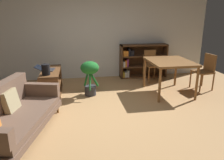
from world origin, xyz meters
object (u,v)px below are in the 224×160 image
at_px(media_console, 52,83).
at_px(potted_floor_plant, 90,73).
at_px(dining_table, 170,64).
at_px(open_laptop, 46,69).
at_px(desk_speaker, 46,70).
at_px(dining_chair_far, 205,70).
at_px(fabric_couch, 10,114).
at_px(bookshelf, 140,61).
at_px(dining_chair_near, 151,64).

xyz_separation_m(media_console, potted_floor_plant, (0.89, -0.11, 0.23)).
bearing_deg(dining_table, open_laptop, 173.04).
relative_size(desk_speaker, dining_chair_far, 0.26).
distance_m(fabric_couch, open_laptop, 1.84).
distance_m(media_console, dining_chair_far, 3.79).
height_order(media_console, dining_table, dining_table).
bearing_deg(bookshelf, potted_floor_plant, -139.80).
height_order(fabric_couch, bookshelf, bookshelf).
distance_m(fabric_couch, potted_floor_plant, 2.10).
bearing_deg(dining_chair_far, bookshelf, 133.17).
height_order(media_console, bookshelf, bookshelf).
distance_m(open_laptop, desk_speaker, 0.44).
height_order(media_console, desk_speaker, desk_speaker).
bearing_deg(dining_chair_near, fabric_couch, -141.50).
distance_m(media_console, potted_floor_plant, 0.92).
xyz_separation_m(potted_floor_plant, dining_chair_far, (2.90, -0.01, -0.03)).
bearing_deg(bookshelf, open_laptop, -155.72).
bearing_deg(dining_chair_near, bookshelf, 112.05).
relative_size(open_laptop, desk_speaker, 1.98).
height_order(desk_speaker, potted_floor_plant, desk_speaker).
distance_m(dining_chair_far, bookshelf, 1.88).
xyz_separation_m(desk_speaker, dining_chair_far, (3.84, 0.23, -0.22)).
relative_size(dining_table, dining_chair_near, 1.35).
xyz_separation_m(dining_chair_near, dining_chair_far, (1.10, -0.91, 0.01)).
distance_m(desk_speaker, dining_chair_near, 2.98).
distance_m(fabric_couch, dining_chair_near, 4.02).
bearing_deg(dining_table, bookshelf, 99.50).
bearing_deg(open_laptop, potted_floor_plant, -10.48).
height_order(fabric_couch, dining_chair_far, dining_chair_far).
relative_size(dining_table, dining_chair_far, 1.30).
bearing_deg(dining_table, dining_chair_near, 93.68).
xyz_separation_m(open_laptop, bookshelf, (2.61, 1.18, -0.14)).
bearing_deg(desk_speaker, bookshelf, 32.20).
xyz_separation_m(desk_speaker, dining_table, (2.81, 0.08, -0.00)).
bearing_deg(open_laptop, media_console, -33.96).
relative_size(potted_floor_plant, dining_table, 0.70).
bearing_deg(desk_speaker, dining_table, 1.67).
height_order(fabric_couch, open_laptop, fabric_couch).
bearing_deg(open_laptop, fabric_couch, -101.22).
relative_size(desk_speaker, potted_floor_plant, 0.28).
bearing_deg(desk_speaker, open_laptop, 97.22).
relative_size(potted_floor_plant, dining_chair_near, 0.94).
height_order(desk_speaker, dining_table, desk_speaker).
relative_size(dining_chair_near, dining_chair_far, 0.97).
height_order(potted_floor_plant, bookshelf, bookshelf).
bearing_deg(desk_speaker, media_console, 81.53).
bearing_deg(media_console, dining_chair_far, -1.87).
height_order(desk_speaker, bookshelf, bookshelf).
distance_m(open_laptop, dining_table, 2.88).
bearing_deg(open_laptop, desk_speaker, -82.78).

